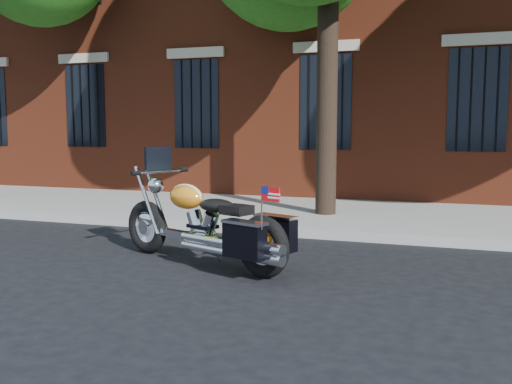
% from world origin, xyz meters
% --- Properties ---
extents(ground, '(120.00, 120.00, 0.00)m').
position_xyz_m(ground, '(0.00, 0.00, 0.00)').
color(ground, black).
rests_on(ground, ground).
extents(curb, '(40.00, 0.16, 0.15)m').
position_xyz_m(curb, '(0.00, 1.38, 0.07)').
color(curb, gray).
rests_on(curb, ground).
extents(sidewalk, '(40.00, 3.60, 0.15)m').
position_xyz_m(sidewalk, '(0.00, 3.26, 0.07)').
color(sidewalk, gray).
rests_on(sidewalk, ground).
extents(motorcycle, '(2.56, 1.45, 1.41)m').
position_xyz_m(motorcycle, '(-0.12, -0.79, 0.48)').
color(motorcycle, black).
rests_on(motorcycle, ground).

